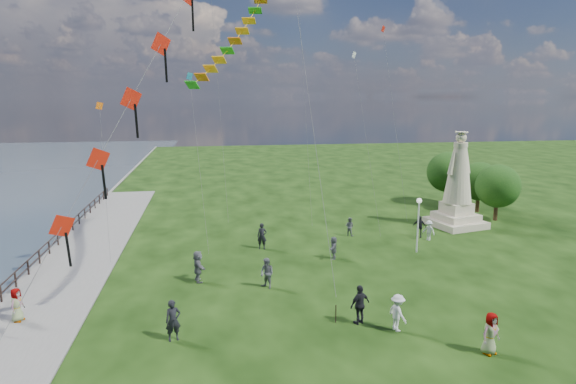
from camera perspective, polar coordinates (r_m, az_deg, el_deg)
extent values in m
cube|color=slate|center=(31.94, -29.80, -10.29)|extent=(0.30, 160.00, 0.60)
cube|color=slate|center=(29.29, -26.52, -11.35)|extent=(5.00, 60.00, 0.10)
cylinder|color=black|center=(29.89, -30.88, -10.39)|extent=(0.11, 0.11, 1.00)
cylinder|color=black|center=(31.64, -29.58, -9.11)|extent=(0.11, 0.11, 1.00)
cylinder|color=black|center=(33.41, -28.42, -7.96)|extent=(0.11, 0.11, 1.00)
cylinder|color=black|center=(35.21, -27.38, -6.92)|extent=(0.11, 0.11, 1.00)
cylinder|color=black|center=(37.03, -26.45, -5.98)|extent=(0.11, 0.11, 1.00)
cylinder|color=black|center=(38.87, -25.61, -5.13)|extent=(0.11, 0.11, 1.00)
cylinder|color=black|center=(40.72, -24.85, -4.36)|extent=(0.11, 0.11, 1.00)
cylinder|color=black|center=(42.59, -24.16, -3.65)|extent=(0.11, 0.11, 1.00)
cylinder|color=black|center=(44.47, -23.52, -3.00)|extent=(0.11, 0.11, 1.00)
cylinder|color=black|center=(46.35, -22.94, -2.40)|extent=(0.11, 0.11, 1.00)
cylinder|color=black|center=(48.25, -22.40, -1.85)|extent=(0.11, 0.11, 1.00)
cylinder|color=black|center=(50.16, -21.91, -1.35)|extent=(0.11, 0.11, 1.00)
cylinder|color=black|center=(52.07, -21.45, -0.88)|extent=(0.11, 0.11, 1.00)
cylinder|color=black|center=(53.99, -21.02, -0.44)|extent=(0.11, 0.11, 1.00)
cylinder|color=black|center=(55.91, -20.63, -0.03)|extent=(0.11, 0.11, 1.00)
cube|color=black|center=(31.49, -29.66, -8.29)|extent=(0.06, 52.00, 0.06)
cube|color=black|center=(31.62, -29.59, -9.03)|extent=(0.06, 52.00, 0.06)
cube|color=#C1AE92|center=(42.97, 19.22, -3.47)|extent=(4.68, 4.68, 0.56)
cube|color=#C1AE92|center=(42.84, 19.27, -2.74)|extent=(3.56, 3.56, 0.56)
cube|color=#C1AE92|center=(42.67, 19.33, -1.78)|extent=(2.45, 2.45, 0.93)
cylinder|color=#C1AE92|center=(41.86, 19.80, 5.30)|extent=(1.34, 1.34, 0.37)
sphere|color=#C1AE92|center=(41.81, 19.85, 6.08)|extent=(0.85, 0.85, 0.85)
cylinder|color=#C1AE92|center=(41.78, 19.89, 6.69)|extent=(1.02, 1.02, 0.09)
cylinder|color=silver|center=(34.64, 15.13, -4.08)|extent=(0.11, 0.11, 3.59)
sphere|color=white|center=(34.20, 15.29, -1.00)|extent=(0.36, 0.36, 0.36)
cylinder|color=#382314|center=(48.81, 21.56, -1.16)|extent=(0.36, 0.36, 1.81)
sphere|color=#13390F|center=(48.45, 21.73, 1.19)|extent=(3.62, 3.62, 3.62)
cylinder|color=#382314|center=(46.08, 23.41, -1.95)|extent=(0.36, 0.36, 1.89)
sphere|color=#13390F|center=(45.68, 23.62, 0.65)|extent=(3.78, 3.78, 3.78)
cylinder|color=#382314|center=(51.33, 18.21, -0.24)|extent=(0.36, 0.36, 2.02)
sphere|color=#13390F|center=(50.95, 18.37, 2.27)|extent=(4.05, 4.05, 4.05)
imported|color=black|center=(22.68, -13.46, -14.59)|extent=(0.78, 0.62, 1.88)
imported|color=#595960|center=(27.62, -2.51, -9.61)|extent=(0.96, 1.00, 1.77)
imported|color=silver|center=(23.50, 12.86, -13.77)|extent=(0.88, 1.25, 1.76)
imported|color=black|center=(23.78, 8.52, -13.05)|extent=(1.28, 1.00, 1.94)
imported|color=#595960|center=(22.75, 22.86, -15.19)|extent=(1.02, 0.80, 1.84)
imported|color=#595960|center=(29.00, -10.62, -8.65)|extent=(1.10, 1.87, 1.88)
imported|color=black|center=(34.48, -3.10, -5.25)|extent=(0.77, 0.59, 1.88)
imported|color=#595960|center=(38.02, 7.32, -4.08)|extent=(0.82, 0.81, 1.46)
imported|color=silver|center=(38.07, 16.34, -4.38)|extent=(1.00, 1.10, 1.53)
imported|color=black|center=(38.67, 15.30, -3.96)|extent=(1.11, 0.89, 1.69)
imported|color=#595960|center=(26.98, -29.44, -11.76)|extent=(0.70, 0.92, 1.66)
imported|color=#595960|center=(32.59, 5.43, -6.58)|extent=(1.05, 1.55, 1.54)
cube|color=red|center=(20.81, -25.21, -3.67)|extent=(0.87, 0.64, 1.03)
cube|color=black|center=(20.92, -24.59, -6.25)|extent=(0.10, 0.28, 1.48)
cube|color=red|center=(21.31, -21.57, 3.62)|extent=(0.87, 0.64, 1.03)
cube|color=black|center=(21.31, -20.97, 1.08)|extent=(0.10, 0.28, 1.48)
cube|color=red|center=(22.21, -18.11, 10.44)|extent=(0.87, 0.64, 1.03)
cube|color=black|center=(22.11, -17.53, 8.01)|extent=(0.10, 0.28, 1.48)
cube|color=red|center=(23.47, -14.83, 16.59)|extent=(0.87, 0.64, 1.03)
cube|color=black|center=(23.28, -14.28, 14.32)|extent=(0.10, 0.28, 1.48)
cube|color=black|center=(24.77, -11.23, 19.91)|extent=(0.10, 0.28, 1.48)
cylinder|color=black|center=(23.96, 5.69, -14.17)|extent=(0.06, 0.06, 0.90)
cube|color=orange|center=(24.37, -3.26, 21.73)|extent=(0.70, 0.67, 0.20)
cube|color=#209D1D|center=(23.79, -3.92, 20.66)|extent=(0.70, 0.68, 0.22)
cube|color=#F8AE14|center=(23.22, -4.66, 19.57)|extent=(0.69, 0.69, 0.23)
cube|color=#F8AE14|center=(22.67, -5.45, 18.46)|extent=(0.68, 0.69, 0.24)
cube|color=orange|center=(22.14, -6.30, 17.37)|extent=(0.67, 0.69, 0.26)
cube|color=#209D1D|center=(21.62, -7.21, 16.29)|extent=(0.66, 0.69, 0.27)
cube|color=#F8AE14|center=(21.13, -8.16, 15.24)|extent=(0.65, 0.68, 0.28)
cube|color=#F8AE14|center=(20.65, -9.17, 14.22)|extent=(0.63, 0.68, 0.29)
cube|color=orange|center=(20.19, -10.21, 13.26)|extent=(0.61, 0.67, 0.30)
cube|color=#209D1D|center=(19.75, -11.28, 12.35)|extent=(0.60, 0.66, 0.31)
cube|color=teal|center=(37.21, -11.59, 13.30)|extent=(0.51, 0.39, 0.57)
cylinder|color=#595959|center=(34.97, -10.52, 3.50)|extent=(1.02, 5.02, 12.15)
cube|color=silver|center=(41.19, 7.83, 15.80)|extent=(0.51, 0.39, 0.57)
cylinder|color=#595959|center=(38.99, 9.35, 5.71)|extent=(1.02, 5.02, 14.02)
cube|color=red|center=(46.59, 11.22, 18.43)|extent=(0.51, 0.39, 0.57)
cylinder|color=#595959|center=(44.10, 12.56, 7.94)|extent=(1.02, 5.02, 16.67)
cylinder|color=#595959|center=(43.00, -8.27, 12.11)|extent=(1.02, 5.02, 22.82)
cube|color=orange|center=(37.18, -21.45, 9.49)|extent=(0.51, 0.39, 0.57)
cylinder|color=#595959|center=(35.08, -20.89, 1.22)|extent=(1.02, 5.01, 10.03)
cylinder|color=#595959|center=(41.67, 1.63, 16.59)|extent=(1.02, 5.02, 29.12)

